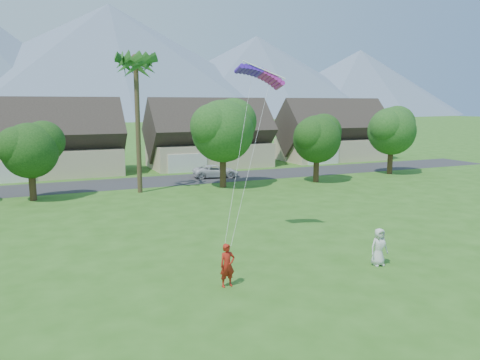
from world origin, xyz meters
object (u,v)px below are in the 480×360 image
parked_car (216,171)px  parafoil_kite (261,73)px  kite_flyer (227,265)px  watcher (379,247)px

parked_car → parafoil_kite: parafoil_kite is taller
kite_flyer → parked_car: size_ratio=0.39×
kite_flyer → watcher: size_ratio=1.02×
watcher → parafoil_kite: bearing=121.9°
kite_flyer → parked_car: 31.29m
parked_car → parafoil_kite: (-5.83, -23.19, 9.08)m
kite_flyer → parked_car: bearing=67.3°
kite_flyer → parafoil_kite: parafoil_kite is taller
watcher → parafoil_kite: parafoil_kite is taller
kite_flyer → parafoil_kite: (4.64, 6.30, 8.80)m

